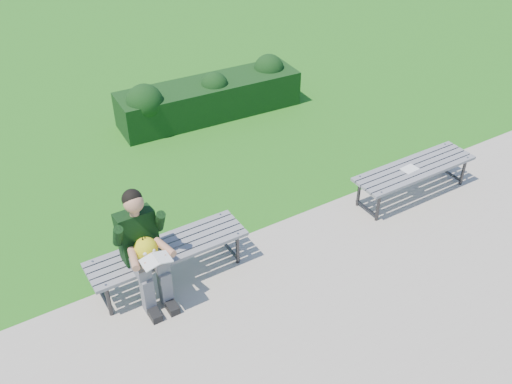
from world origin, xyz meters
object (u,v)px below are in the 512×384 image
object	(u,v)px
hedge	(209,96)
paper_sheet	(410,169)
bench_right	(414,170)
seated_boy	(143,245)
bench_left	(168,251)

from	to	relation	value
hedge	paper_sheet	distance (m)	3.72
paper_sheet	bench_right	bearing A→B (deg)	-0.00
hedge	bench_right	bearing A→B (deg)	-70.30
bench_right	seated_boy	distance (m)	3.81
bench_right	paper_sheet	bearing A→B (deg)	180.00
bench_right	paper_sheet	distance (m)	0.12
bench_left	paper_sheet	world-z (taller)	bench_left
seated_boy	paper_sheet	world-z (taller)	seated_boy
bench_left	paper_sheet	bearing A→B (deg)	-4.10
bench_left	bench_right	xyz separation A→B (m)	(3.50, -0.24, 0.00)
bench_right	paper_sheet	xyz separation A→B (m)	(-0.10, 0.00, 0.06)
hedge	bench_right	world-z (taller)	hedge
seated_boy	paper_sheet	size ratio (longest dim) A/B	5.69
paper_sheet	hedge	bearing A→B (deg)	108.25
hedge	seated_boy	distance (m)	4.24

